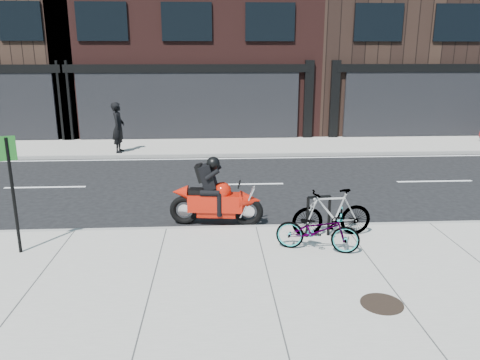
{
  "coord_description": "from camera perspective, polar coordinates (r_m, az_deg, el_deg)",
  "views": [
    {
      "loc": [
        -0.92,
        -11.79,
        3.89
      ],
      "look_at": [
        -0.29,
        -0.79,
        0.9
      ],
      "focal_mm": 35.0,
      "sensor_mm": 36.0,
      "label": 1
    }
  ],
  "objects": [
    {
      "name": "sidewalk_far",
      "position": [
        19.94,
        -0.56,
        4.13
      ],
      "size": [
        60.0,
        3.5,
        0.13
      ],
      "primitive_type": "cube",
      "color": "gray",
      "rests_on": "ground"
    },
    {
      "name": "motorcycle",
      "position": [
        10.83,
        -2.45,
        -2.15
      ],
      "size": [
        2.2,
        0.7,
        1.64
      ],
      "rotation": [
        0.0,
        0.0,
        -0.12
      ],
      "color": "black",
      "rests_on": "ground"
    },
    {
      "name": "ground",
      "position": [
        12.45,
        1.14,
        -3.02
      ],
      "size": [
        120.0,
        120.0,
        0.0
      ],
      "primitive_type": "plane",
      "color": "black",
      "rests_on": "ground"
    },
    {
      "name": "bicycle_rear",
      "position": [
        10.06,
        11.14,
        -3.95
      ],
      "size": [
        1.74,
        0.6,
        1.03
      ],
      "primitive_type": "imported",
      "rotation": [
        0.0,
        0.0,
        4.78
      ],
      "color": "gray",
      "rests_on": "sidewalk_near"
    },
    {
      "name": "manhole_cover",
      "position": [
        7.82,
        16.9,
        -14.23
      ],
      "size": [
        0.72,
        0.72,
        0.02
      ],
      "primitive_type": "cylinder",
      "rotation": [
        0.0,
        0.0,
        -0.1
      ],
      "color": "black",
      "rests_on": "sidewalk_near"
    },
    {
      "name": "sign_post",
      "position": [
        9.79,
        -26.04,
        -0.52
      ],
      "size": [
        0.3,
        0.12,
        2.3
      ],
      "rotation": [
        0.0,
        0.0,
        0.33
      ],
      "color": "black",
      "rests_on": "sidewalk_near"
    },
    {
      "name": "bicycle_front",
      "position": [
        9.3,
        9.43,
        -6.02
      ],
      "size": [
        1.73,
        1.02,
        0.86
      ],
      "primitive_type": "imported",
      "rotation": [
        0.0,
        0.0,
        1.27
      ],
      "color": "gray",
      "rests_on": "sidewalk_near"
    },
    {
      "name": "building_mideast",
      "position": [
        28.57,
        20.38,
        19.04
      ],
      "size": [
        12.0,
        10.0,
        12.5
      ],
      "primitive_type": "cube",
      "color": "black",
      "rests_on": "ground"
    },
    {
      "name": "pedestrian",
      "position": [
        18.87,
        -14.61,
        6.21
      ],
      "size": [
        0.47,
        0.71,
        1.95
      ],
      "primitive_type": "imported",
      "rotation": [
        0.0,
        0.0,
        1.56
      ],
      "color": "black",
      "rests_on": "sidewalk_far"
    },
    {
      "name": "bike_rack",
      "position": [
        9.99,
        9.55,
        -3.92
      ],
      "size": [
        0.53,
        0.13,
        0.9
      ],
      "rotation": [
        0.0,
        0.0,
        0.14
      ],
      "color": "black",
      "rests_on": "sidewalk_near"
    },
    {
      "name": "sidewalk_near",
      "position": [
        7.85,
        4.01,
        -14.02
      ],
      "size": [
        60.0,
        6.0,
        0.13
      ],
      "primitive_type": "cube",
      "color": "gray",
      "rests_on": "ground"
    }
  ]
}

